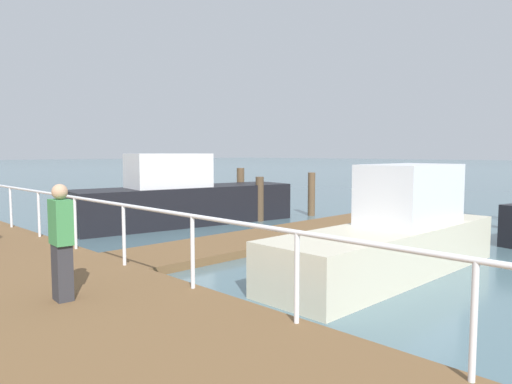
{
  "coord_description": "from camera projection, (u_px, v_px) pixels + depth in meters",
  "views": [
    {
      "loc": [
        -7.19,
        2.84,
        2.35
      ],
      "look_at": [
        0.15,
        10.31,
        1.48
      ],
      "focal_mm": 33.24,
      "sensor_mm": 36.0,
      "label": 1
    }
  ],
  "objects": [
    {
      "name": "dock_piling_0",
      "position": [
        241.0,
        190.0,
        18.62
      ],
      "size": [
        0.29,
        0.29,
        1.75
      ],
      "primitive_type": "cylinder",
      "color": "brown",
      "rests_on": "ground_plane"
    },
    {
      "name": "boardwalk_railing",
      "position": [
        297.0,
        249.0,
        5.36
      ],
      "size": [
        0.06,
        23.59,
        1.08
      ],
      "color": "white",
      "rests_on": "boardwalk"
    },
    {
      "name": "pedestrian_0",
      "position": [
        61.0,
        241.0,
        6.21
      ],
      "size": [
        0.25,
        0.38,
        1.54
      ],
      "color": "#333338",
      "rests_on": "boardwalk"
    },
    {
      "name": "dock_piling_3",
      "position": [
        311.0,
        194.0,
        17.64
      ],
      "size": [
        0.27,
        0.27,
        1.61
      ],
      "primitive_type": "cylinder",
      "color": "brown",
      "rests_on": "ground_plane"
    },
    {
      "name": "ground_plane",
      "position": [
        69.0,
        217.0,
        17.41
      ],
      "size": [
        300.0,
        300.0,
        0.0
      ],
      "primitive_type": "plane",
      "color": "slate"
    },
    {
      "name": "dock_piling_2",
      "position": [
        260.0,
        199.0,
        16.24
      ],
      "size": [
        0.28,
        0.28,
        1.52
      ],
      "primitive_type": "cylinder",
      "color": "brown",
      "rests_on": "ground_plane"
    },
    {
      "name": "moored_boat_1",
      "position": [
        183.0,
        199.0,
        15.48
      ],
      "size": [
        7.53,
        2.93,
        2.32
      ],
      "color": "black",
      "rests_on": "ground_plane"
    },
    {
      "name": "floating_dock",
      "position": [
        325.0,
        228.0,
        14.3
      ],
      "size": [
        15.47,
        2.0,
        0.18
      ],
      "primitive_type": "cube",
      "color": "brown",
      "rests_on": "ground_plane"
    },
    {
      "name": "moored_boat_3",
      "position": [
        394.0,
        235.0,
        9.23
      ],
      "size": [
        5.99,
        1.66,
        2.11
      ],
      "color": "beige",
      "rests_on": "ground_plane"
    }
  ]
}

